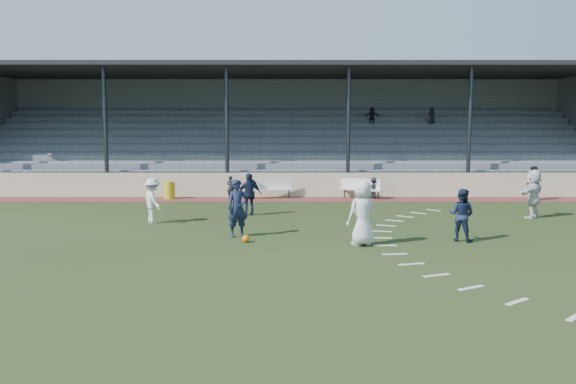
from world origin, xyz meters
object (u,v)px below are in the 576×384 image
Objects in this scene: bench_right at (361,187)px; official at (533,183)px; football at (246,239)px; player_navy_lead at (238,208)px; bench_left at (272,187)px; trash_bin at (170,190)px; player_white_lead at (362,213)px.

official reaches higher than bench_right.
player_navy_lead is at bearing 109.65° from football.
official is (12.38, -0.77, 0.24)m from bench_left.
bench_right is at bearing 64.98° from football.
player_white_lead reaches higher than trash_bin.
player_navy_lead reaches higher than football.
trash_bin is at bearing -60.06° from official.
official is (8.04, -0.73, 0.24)m from bench_right.
player_white_lead is (7.88, -10.65, 0.52)m from trash_bin.
bench_right is (4.34, -0.04, 0.00)m from bench_left.
bench_right is 1.03× the size of player_white_lead.
player_white_lead is 1.05× the size of player_navy_lead.
official is (13.20, 8.77, -0.09)m from player_navy_lead.
bench_left is 8.94× the size of football.
player_navy_lead is 1.13× the size of official.
bench_left and bench_right have the same top height.
player_white_lead is 4.00m from player_navy_lead.
bench_left is 4.34m from bench_right.
bench_left is 2.43× the size of trash_bin.
bench_right is at bearing -63.42° from official.
trash_bin is (-4.93, -0.21, -0.15)m from bench_left.
football is at bearing -100.94° from bench_left.
bench_left is 10.45m from football.
player_white_lead is at bearing -11.25° from official.
bench_left is at bearing 2.43° from trash_bin.
bench_right reaches higher than trash_bin.
bench_right is 8.70× the size of football.
player_white_lead is at bearing -53.51° from trash_bin.
trash_bin is 10.21m from player_navy_lead.
football is at bearing -32.14° from player_white_lead.
bench_right is 1.08× the size of player_navy_lead.
official is (17.31, -0.56, 0.39)m from trash_bin.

